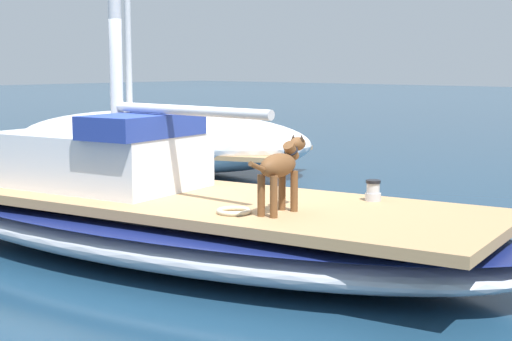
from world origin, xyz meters
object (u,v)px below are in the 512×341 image
at_px(coiled_rope, 234,211).
at_px(moored_boat_starboard_side, 159,140).
at_px(deck_winch, 373,191).
at_px(dog_brown, 281,168).
at_px(sailboat_main, 185,225).

bearing_deg(coiled_rope, moored_boat_starboard_side, 53.38).
xyz_separation_m(coiled_rope, moored_boat_starboard_side, (4.59, 6.18, -0.08)).
relative_size(deck_winch, coiled_rope, 0.65).
bearing_deg(moored_boat_starboard_side, dog_brown, -123.50).
xyz_separation_m(deck_winch, coiled_rope, (-1.40, 0.61, -0.08)).
bearing_deg(deck_winch, moored_boat_starboard_side, 64.80).
distance_m(dog_brown, coiled_rope, 0.59).
relative_size(deck_winch, moored_boat_starboard_side, 0.03).
relative_size(dog_brown, coiled_rope, 2.89).
relative_size(dog_brown, deck_winch, 4.46).
height_order(sailboat_main, coiled_rope, coiled_rope).
bearing_deg(sailboat_main, coiled_rope, -110.15).
bearing_deg(dog_brown, sailboat_main, 86.02).
bearing_deg(dog_brown, coiled_rope, 133.75).
xyz_separation_m(sailboat_main, dog_brown, (-0.10, -1.38, 0.75)).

